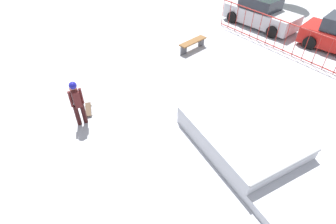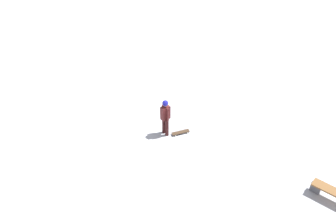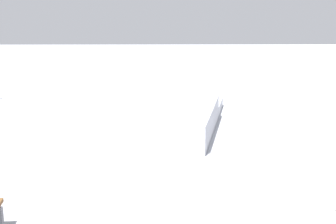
{
  "view_description": "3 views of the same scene",
  "coord_description": "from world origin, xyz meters",
  "views": [
    {
      "loc": [
        4.45,
        -5.64,
        6.54
      ],
      "look_at": [
        -0.6,
        -1.4,
        0.9
      ],
      "focal_mm": 29.21,
      "sensor_mm": 36.0,
      "label": 1
    },
    {
      "loc": [
        5.05,
        4.5,
        9.26
      ],
      "look_at": [
        -3.12,
        -3.48,
        1.0
      ],
      "focal_mm": 35.75,
      "sensor_mm": 36.0,
      "label": 2
    },
    {
      "loc": [
        -10.34,
        0.14,
        3.26
      ],
      "look_at": [
        1.03,
        -0.01,
        0.6
      ],
      "focal_mm": 48.09,
      "sensor_mm": 36.0,
      "label": 3
    }
  ],
  "objects": [
    {
      "name": "ground_plane",
      "position": [
        0.0,
        0.0,
        0.0
      ],
      "size": [
        60.0,
        60.0,
        0.0
      ],
      "primitive_type": "plane",
      "color": "#A8AAB2"
    },
    {
      "name": "park_bench",
      "position": [
        -4.31,
        3.3,
        0.36
      ],
      "size": [
        0.51,
        1.66,
        0.48
      ],
      "rotation": [
        0.0,
        0.0,
        1.64
      ],
      "color": "brown",
      "rests_on": "ground"
    },
    {
      "name": "skateboard",
      "position": [
        -3.35,
        -2.94,
        0.08
      ],
      "size": [
        0.81,
        0.52,
        0.09
      ],
      "rotation": [
        0.0,
        0.0,
        5.84
      ],
      "color": "#3F2D1E",
      "rests_on": "ground"
    },
    {
      "name": "skater",
      "position": [
        -2.88,
        -3.4,
        1.01
      ],
      "size": [
        0.41,
        0.44,
        1.73
      ],
      "rotation": [
        0.0,
        0.0,
        6.12
      ],
      "color": "black",
      "rests_on": "ground"
    }
  ]
}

